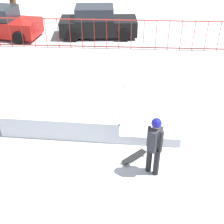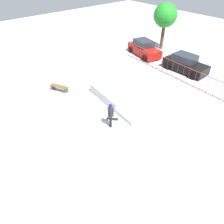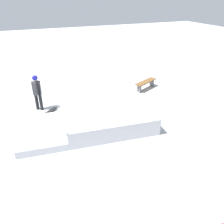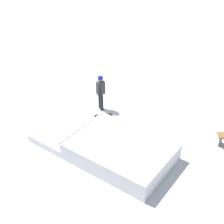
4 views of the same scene
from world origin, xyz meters
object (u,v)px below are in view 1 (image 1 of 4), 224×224
Objects in this scene: parked_car_black at (98,23)px; skateboard at (134,157)px; skater at (155,142)px; skate_ramp at (82,109)px; parked_car_red at (0,23)px.

skateboard is at bearing -83.26° from parked_car_black.
skater is at bearing 89.45° from skateboard.
skater reaches higher than skate_ramp.
skateboard is 0.17× the size of parked_car_red.
skateboard is 10.09m from parked_car_black.
skate_ramp reaches higher than skateboard.
skateboard is 11.96m from parked_car_red.
parked_car_black is at bearing 12.31° from parked_car_red.
skater is 0.42× the size of parked_car_black.
parked_car_red is 1.06× the size of parked_car_black.
skate_ramp is at bearing -45.58° from parked_car_red.
skateboard is at bearing -44.43° from parked_car_red.
skateboard is at bearing -103.81° from skater.
skate_ramp is 3.28× the size of skater.
parked_car_black is (5.23, -0.04, 0.00)m from parked_car_red.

